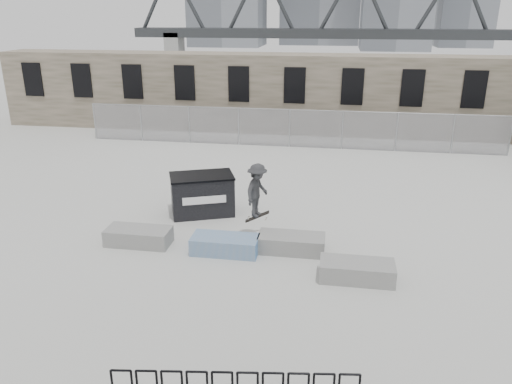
% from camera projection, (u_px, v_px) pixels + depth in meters
% --- Properties ---
extents(ground, '(120.00, 120.00, 0.00)m').
position_uv_depth(ground, '(249.00, 252.00, 15.12)').
color(ground, beige).
rests_on(ground, ground).
extents(stone_wall, '(36.00, 2.58, 4.50)m').
position_uv_depth(stone_wall, '(296.00, 93.00, 29.39)').
color(stone_wall, '#635949').
rests_on(stone_wall, ground).
extents(chainlink_fence, '(22.06, 0.06, 2.02)m').
position_uv_depth(chainlink_fence, '(290.00, 128.00, 26.35)').
color(chainlink_fence, gray).
rests_on(chainlink_fence, ground).
extents(planter_far_left, '(2.00, 0.90, 0.52)m').
position_uv_depth(planter_far_left, '(139.00, 236.00, 15.53)').
color(planter_far_left, gray).
rests_on(planter_far_left, ground).
extents(planter_center_left, '(2.00, 0.90, 0.52)m').
position_uv_depth(planter_center_left, '(225.00, 244.00, 14.98)').
color(planter_center_left, '#3A6EAE').
rests_on(planter_center_left, ground).
extents(planter_center_right, '(2.00, 0.90, 0.52)m').
position_uv_depth(planter_center_right, '(291.00, 243.00, 15.08)').
color(planter_center_right, gray).
rests_on(planter_center_right, ground).
extents(planter_offset, '(2.00, 0.90, 0.52)m').
position_uv_depth(planter_offset, '(357.00, 270.00, 13.48)').
color(planter_offset, gray).
rests_on(planter_offset, ground).
extents(dumpster, '(2.54, 2.05, 1.45)m').
position_uv_depth(dumpster, '(202.00, 194.00, 17.73)').
color(dumpster, black).
rests_on(dumpster, ground).
extents(truss_bridge, '(70.00, 3.00, 9.80)m').
position_uv_depth(truss_bridge, '(401.00, 33.00, 63.18)').
color(truss_bridge, '#2D3033').
rests_on(truss_bridge, ground).
extents(skateboarder, '(0.95, 1.23, 1.89)m').
position_uv_depth(skateboarder, '(257.00, 190.00, 15.19)').
color(skateboarder, '#2B2B2E').
rests_on(skateboarder, ground).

